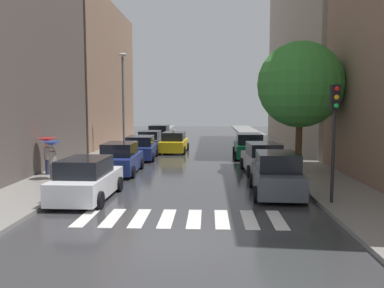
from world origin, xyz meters
TOP-DOWN VIEW (x-y plane):
  - ground_plane at (0.00, 24.00)m, footprint 28.00×72.00m
  - sidewalk_left at (-6.50, 24.00)m, footprint 3.00×72.00m
  - sidewalk_right at (6.50, 24.00)m, footprint 3.00×72.00m
  - crosswalk_stripes at (0.00, 2.23)m, footprint 6.75×2.20m
  - building_left_mid at (-11.00, 27.25)m, footprint 6.00×17.65m
  - building_right_mid at (11.00, 26.13)m, footprint 6.00×21.74m
  - parked_car_left_nearest at (-3.89, 4.76)m, footprint 2.10×4.44m
  - parked_car_left_second at (-3.89, 10.79)m, footprint 2.07×4.47m
  - parked_car_left_third at (-3.79, 16.57)m, footprint 2.29×4.43m
  - parked_car_left_fourth at (-3.93, 22.11)m, footprint 2.04×4.47m
  - parked_car_left_fifth at (-3.87, 27.76)m, footprint 2.29×4.11m
  - parked_car_right_nearest at (3.74, 5.90)m, footprint 2.21×4.34m
  - parked_car_right_second at (3.90, 11.26)m, footprint 2.24×4.40m
  - parked_car_right_third at (3.76, 17.52)m, footprint 2.22×4.60m
  - taxi_midroad at (-1.82, 20.69)m, footprint 2.20×4.57m
  - pedestrian_foreground at (-6.63, 8.19)m, footprint 0.91×0.91m
  - pedestrian_near_tree at (-7.41, 9.51)m, footprint 0.95×0.95m
  - street_tree_right at (5.86, 11.37)m, footprint 4.65×4.65m
  - traffic_light_right_corner at (5.45, 4.05)m, footprint 0.30×0.42m
  - lamp_post_left at (-5.55, 19.32)m, footprint 0.60×0.28m

SIDE VIEW (x-z plane):
  - ground_plane at x=0.00m, z-range -0.04..0.00m
  - crosswalk_stripes at x=0.00m, z-range 0.00..0.01m
  - sidewalk_left at x=-6.50m, z-range 0.00..0.15m
  - sidewalk_right at x=6.50m, z-range 0.00..0.15m
  - parked_car_left_third at x=-3.79m, z-range -0.05..1.57m
  - parked_car_left_fourth at x=-3.93m, z-range -0.05..1.58m
  - taxi_midroad at x=-1.82m, z-range -0.14..1.67m
  - parked_car_left_nearest at x=-3.89m, z-range -0.05..1.62m
  - parked_car_right_second at x=3.90m, z-range -0.05..1.62m
  - parked_car_left_second at x=-3.89m, z-range -0.06..1.65m
  - parked_car_right_third at x=3.76m, z-range -0.06..1.69m
  - parked_car_right_nearest at x=3.74m, z-range -0.07..1.73m
  - parked_car_left_fifth at x=-3.87m, z-range -0.07..1.75m
  - pedestrian_foreground at x=-6.63m, z-range 0.53..2.37m
  - pedestrian_near_tree at x=-7.41m, z-range 0.56..2.46m
  - traffic_light_right_corner at x=5.45m, z-range 1.14..5.44m
  - lamp_post_left at x=-5.55m, z-range 0.69..8.16m
  - street_tree_right at x=5.86m, z-range 1.32..8.33m
  - building_left_mid at x=-11.00m, z-range 0.00..13.15m
  - building_right_mid at x=11.00m, z-range 0.00..19.82m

